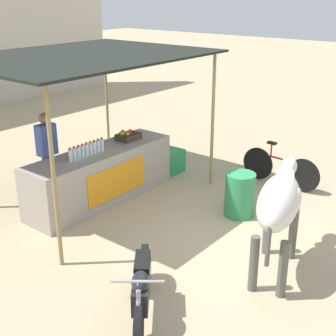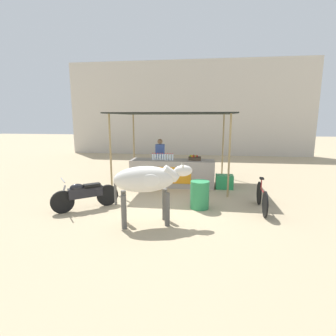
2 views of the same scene
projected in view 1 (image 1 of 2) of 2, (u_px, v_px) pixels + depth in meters
ground_plane at (200, 236)px, 7.40m from camera, size 60.00×60.00×0.00m
stall_counter at (101, 176)px, 8.51m from camera, size 3.00×0.82×0.96m
stall_awning at (83, 60)px, 7.96m from camera, size 4.20×3.20×2.62m
water_bottle_row at (87, 150)px, 8.01m from camera, size 0.79×0.07×0.25m
fruit_crate at (128, 136)px, 8.92m from camera, size 0.44×0.32×0.18m
vendor_behind_counter at (48, 156)px, 8.40m from camera, size 0.34×0.22×1.65m
cooler_box at (169, 162)px, 9.89m from camera, size 0.60×0.44×0.48m
water_barrel at (240, 195)px, 7.96m from camera, size 0.51×0.51×0.77m
cow at (280, 203)px, 6.14m from camera, size 1.84×0.92×1.44m
motorcycle_parked at (142, 288)px, 5.40m from camera, size 1.46×1.18×0.90m
bicycle_leaning at (280, 168)px, 9.22m from camera, size 0.12×1.66×0.85m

